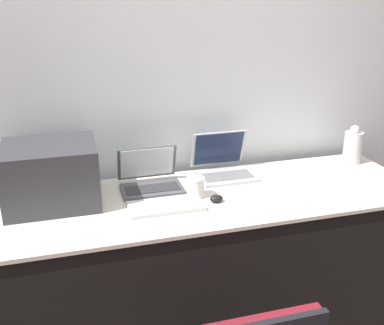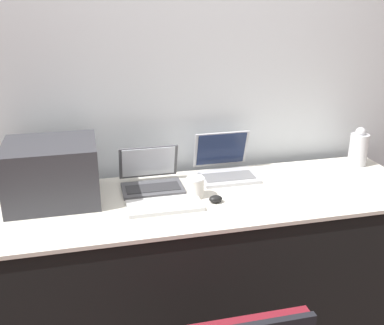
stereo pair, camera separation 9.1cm
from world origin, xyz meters
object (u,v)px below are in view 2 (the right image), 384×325
Objects in this scene: laptop_right at (226,167)px; coffee_cup at (195,187)px; printer at (52,170)px; mouse at (216,199)px; external_keyboard at (165,206)px; metal_pitcher at (358,148)px; laptop_left at (151,179)px.

coffee_cup is (-0.24, -0.25, 0.00)m from laptop_right.
printer reaches higher than mouse.
metal_pitcher is (1.26, 0.31, 0.10)m from external_keyboard.
printer is 1.88× the size of metal_pitcher.
external_keyboard is 0.26m from mouse.
metal_pitcher is (1.00, 0.31, 0.09)m from mouse.
laptop_right is 0.88× the size of external_keyboard.
laptop_right is at bearing 8.41° from laptop_left.
laptop_left is 1.36× the size of metal_pitcher.
coffee_cup is at bearing 26.08° from external_keyboard.
laptop_left is 3.07× the size of coffee_cup.
printer reaches higher than metal_pitcher.
metal_pitcher reaches higher than external_keyboard.
laptop_left is (0.50, 0.06, -0.12)m from printer.
coffee_cup is 1.10m from metal_pitcher.
laptop_right is 0.34m from coffee_cup.
laptop_right is 0.54m from external_keyboard.
coffee_cup reaches higher than mouse.
mouse is at bearing -0.83° from external_keyboard.
mouse is at bearing -115.09° from laptop_right.
laptop_left reaches higher than coffee_cup.
external_keyboard is 0.20m from coffee_cup.
metal_pitcher is at bearing -1.75° from laptop_right.
external_keyboard is at bearing -153.92° from coffee_cup.
printer is 4.23× the size of coffee_cup.
printer is 1.38× the size of laptop_left.
metal_pitcher is (1.08, 0.22, 0.05)m from coffee_cup.
metal_pitcher is at bearing 17.34° from mouse.
mouse is (0.08, -0.09, -0.03)m from coffee_cup.
laptop_right is at bearing 178.25° from metal_pitcher.
laptop_right and metal_pitcher have the same top height.
printer is at bearing -176.94° from metal_pitcher.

